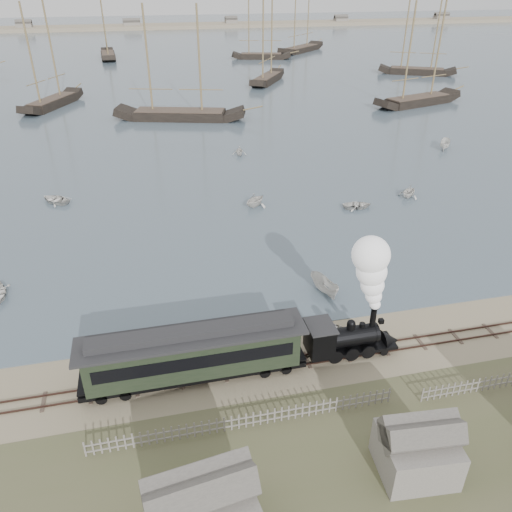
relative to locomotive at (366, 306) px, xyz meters
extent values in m
plane|color=tan|center=(-3.06, 2.00, -4.14)|extent=(600.00, 600.00, 0.00)
cube|color=#4D606E|center=(-3.06, 172.00, -4.11)|extent=(600.00, 336.00, 0.06)
cube|color=#3D2721|center=(-3.06, -0.50, -4.04)|extent=(120.00, 0.08, 0.12)
cube|color=#3D2721|center=(-3.06, 0.50, -4.04)|extent=(120.00, 0.08, 0.12)
cube|color=#44342B|center=(-3.06, 0.00, -4.11)|extent=(120.00, 1.80, 0.06)
cube|color=tan|center=(-3.06, 252.00, -4.14)|extent=(500.00, 20.00, 1.80)
cube|color=black|center=(-0.73, 0.00, -3.46)|extent=(6.52, 1.92, 0.24)
cylinder|color=black|center=(-1.11, 0.00, -2.50)|extent=(4.03, 1.44, 1.44)
cube|color=black|center=(-3.22, 0.00, -2.31)|extent=(1.73, 2.11, 2.21)
cube|color=#28282A|center=(-3.22, 0.00, -1.15)|extent=(1.92, 2.30, 0.12)
cylinder|color=black|center=(0.71, 0.00, -1.20)|extent=(0.42, 0.42, 1.53)
sphere|color=black|center=(-0.92, 0.00, -1.38)|extent=(0.61, 0.61, 0.61)
cone|color=black|center=(2.34, 0.00, -3.55)|extent=(1.34, 1.92, 1.92)
cube|color=black|center=(1.38, 0.00, -1.54)|extent=(0.34, 0.34, 0.34)
cube|color=black|center=(-12.13, 0.00, -3.39)|extent=(15.15, 2.49, 0.38)
cube|color=black|center=(-12.13, 0.00, -1.87)|extent=(14.07, 2.71, 2.71)
cube|color=black|center=(-12.13, -1.37, -1.60)|extent=(12.99, 0.06, 0.97)
cube|color=black|center=(-12.13, 1.37, -1.60)|extent=(12.99, 0.06, 0.97)
cube|color=#28282A|center=(-12.13, 0.00, -0.47)|extent=(15.15, 2.92, 0.19)
cube|color=#28282A|center=(-12.13, 0.00, -0.14)|extent=(13.53, 1.30, 0.49)
imported|color=silver|center=(-1.59, 2.48, -3.76)|extent=(4.00, 4.50, 0.77)
imported|color=silver|center=(-1.66, 27.35, -3.24)|extent=(4.16, 4.22, 1.68)
imported|color=silver|center=(0.03, 8.01, -3.41)|extent=(3.71, 2.35, 1.34)
imported|color=silver|center=(10.03, 24.13, -3.73)|extent=(2.72, 3.63, 0.72)
imported|color=silver|center=(17.52, 25.80, -3.32)|extent=(3.74, 3.81, 1.52)
imported|color=silver|center=(32.44, 42.33, -3.36)|extent=(3.83, 3.37, 1.44)
imported|color=silver|center=(-25.02, 33.90, -3.68)|extent=(4.61, 4.73, 0.80)
imported|color=silver|center=(0.27, 46.64, -3.40)|extent=(3.04, 2.78, 1.36)
camera|label=1|loc=(-13.82, -26.02, 20.22)|focal=35.00mm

